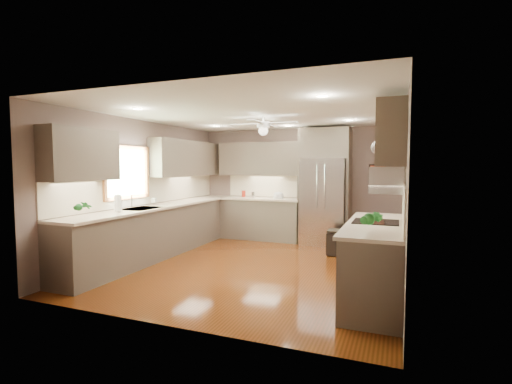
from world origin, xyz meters
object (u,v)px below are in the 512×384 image
Objects in this scene: canister_a at (244,194)px; canister_b at (253,195)px; potted_plant_right at (372,219)px; potted_plant_left at (81,206)px; microwave at (387,180)px; refrigerator at (324,188)px; stool at (337,243)px; paper_towel at (118,203)px; soap_bottle at (155,200)px; bowl at (278,197)px.

canister_b is (0.26, -0.05, -0.01)m from canister_a.
potted_plant_right reaches higher than canister_b.
microwave is at bearing 17.16° from potted_plant_left.
stool is at bearing -65.22° from refrigerator.
stool is (3.06, 3.01, -0.86)m from potted_plant_left.
microwave is at bearing -40.92° from canister_a.
paper_towel is (0.01, 0.71, -0.02)m from potted_plant_left.
potted_plant_left is at bearing -123.83° from refrigerator.
microwave reaches higher than potted_plant_right.
microwave reaches higher than soap_bottle.
paper_towel reaches higher than soap_bottle.
potted_plant_left is 1.17× the size of paper_towel.
canister_b is 0.75× the size of soap_bottle.
potted_plant_left is at bearing -176.09° from potted_plant_right.
microwave is at bearing 83.26° from potted_plant_right.
potted_plant_left is at bearing -104.04° from canister_b.
potted_plant_right reaches higher than soap_bottle.
bowl is 0.42× the size of microwave.
bowl is 3.63m from microwave.
canister_b is at bearing 178.85° from refrigerator.
potted_plant_left is 1.08× the size of potted_plant_right.
canister_b is at bearing 75.96° from potted_plant_left.
stool is at bearing -32.60° from bowl.
canister_b is at bearing 155.31° from stool.
potted_plant_right is 0.66× the size of stool.
stool is at bearing 106.00° from potted_plant_right.
refrigerator reaches higher than microwave.
canister_b is at bearing -12.09° from canister_a.
potted_plant_left is (-0.99, -3.96, 0.09)m from canister_b.
potted_plant_left is 0.71× the size of stool.
bowl is at bearing 179.42° from refrigerator.
canister_b is at bearing 177.91° from bowl.
bowl is at bearing 121.33° from potted_plant_right.
canister_a is 0.63× the size of bowl.
bowl is 1.87m from stool.
microwave is (2.35, -2.72, 0.51)m from bowl.
refrigerator is (1.90, -0.09, 0.17)m from canister_a.
soap_bottle is 0.07× the size of refrigerator.
paper_towel is at bearing -106.86° from canister_b.
canister_a is at bearing 68.54° from soap_bottle.
refrigerator is 5.40× the size of stool.
refrigerator is at bearing 116.09° from microwave.
refrigerator is at bearing 37.36° from soap_bottle.
potted_plant_right is at bearing -50.36° from canister_a.
canister_b is 0.62m from bowl.
microwave is at bearing -63.25° from stool.
canister_a is 0.83× the size of soap_bottle.
canister_a is at bearing 129.64° from potted_plant_right.
potted_plant_left is at bearing -162.84° from microwave.
canister_a is 0.45× the size of potted_plant_left.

